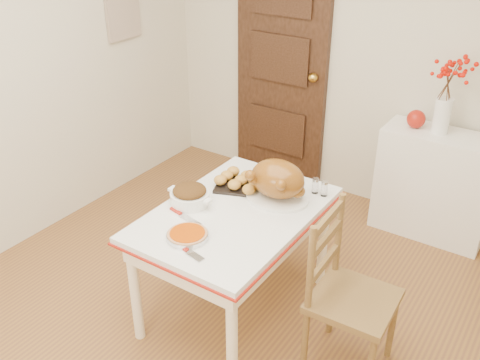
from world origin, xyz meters
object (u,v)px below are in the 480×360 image
Objects in this scene: chair_oak at (354,297)px; turkey_platter at (278,181)px; sideboard at (434,185)px; pumpkin_pie at (187,234)px; kitchen_table at (235,262)px.

turkey_platter reaches higher than chair_oak.
sideboard is 2.10m from pumpkin_pie.
pumpkin_pie is (-0.06, -0.36, 0.38)m from kitchen_table.
chair_oak is 0.93m from pumpkin_pie.
sideboard is at bearing 69.57° from turkey_platter.
kitchen_table is 5.41× the size of pumpkin_pie.
kitchen_table is at bearing -112.64° from turkey_platter.
kitchen_table is at bearing -115.61° from sideboard.
pumpkin_pie is at bearing -112.68° from sideboard.
pumpkin_pie is at bearing 109.33° from chair_oak.
chair_oak is 2.46× the size of turkey_platter.
turkey_platter is (-0.64, 0.28, 0.37)m from chair_oak.
sideboard is 3.68× the size of pumpkin_pie.
chair_oak is at bearing 21.72° from pumpkin_pie.
sideboard is at bearing 67.32° from pumpkin_pie.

